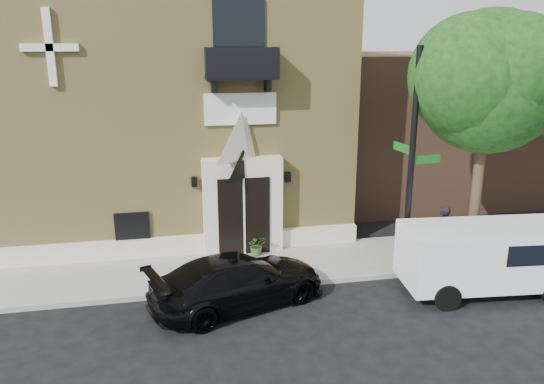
# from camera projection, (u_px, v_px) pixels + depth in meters

# --- Properties ---
(ground) EXTENTS (120.00, 120.00, 0.00)m
(ground) POSITION_uv_depth(u_px,v_px,m) (291.00, 288.00, 15.58)
(ground) COLOR black
(ground) RESTS_ON ground
(sidewalk) EXTENTS (42.00, 3.00, 0.15)m
(sidewalk) POSITION_uv_depth(u_px,v_px,m) (310.00, 262.00, 17.16)
(sidewalk) COLOR gray
(sidewalk) RESTS_ON ground
(church) EXTENTS (12.20, 11.01, 9.30)m
(church) POSITION_uv_depth(u_px,v_px,m) (174.00, 101.00, 21.22)
(church) COLOR tan
(church) RESTS_ON ground
(neighbour_building) EXTENTS (18.00, 8.00, 6.40)m
(neighbour_building) POSITION_uv_depth(u_px,v_px,m) (492.00, 122.00, 25.40)
(neighbour_building) COLOR brown
(neighbour_building) RESTS_ON ground
(street_tree_left) EXTENTS (4.97, 4.38, 7.77)m
(street_tree_left) POSITION_uv_depth(u_px,v_px,m) (492.00, 81.00, 15.39)
(street_tree_left) COLOR #38281C
(street_tree_left) RESTS_ON sidewalk
(black_sedan) EXTENTS (5.30, 3.51, 1.43)m
(black_sedan) POSITION_uv_depth(u_px,v_px,m) (238.00, 281.00, 14.40)
(black_sedan) COLOR black
(black_sedan) RESTS_ON ground
(cargo_van) EXTENTS (5.01, 2.40, 1.98)m
(cargo_van) POSITION_uv_depth(u_px,v_px,m) (494.00, 256.00, 15.07)
(cargo_van) COLOR white
(cargo_van) RESTS_ON ground
(street_sign) EXTENTS (1.13, 1.06, 6.73)m
(street_sign) POSITION_uv_depth(u_px,v_px,m) (412.00, 163.00, 15.48)
(street_sign) COLOR black
(street_sign) RESTS_ON sidewalk
(fire_hydrant) EXTENTS (0.43, 0.34, 0.75)m
(fire_hydrant) POSITION_uv_depth(u_px,v_px,m) (436.00, 256.00, 16.50)
(fire_hydrant) COLOR #AF0024
(fire_hydrant) RESTS_ON sidewalk
(dumpster) EXTENTS (1.87, 1.37, 1.09)m
(dumpster) POSITION_uv_depth(u_px,v_px,m) (473.00, 243.00, 17.05)
(dumpster) COLOR #0E3418
(dumpster) RESTS_ON sidewalk
(planter) EXTENTS (0.69, 0.61, 0.69)m
(planter) POSITION_uv_depth(u_px,v_px,m) (257.00, 245.00, 17.46)
(planter) COLOR #3D5C28
(planter) RESTS_ON sidewalk
(pedestrian_near) EXTENTS (0.80, 0.75, 1.84)m
(pedestrian_near) POSITION_uv_depth(u_px,v_px,m) (441.00, 233.00, 16.89)
(pedestrian_near) COLOR black
(pedestrian_near) RESTS_ON sidewalk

